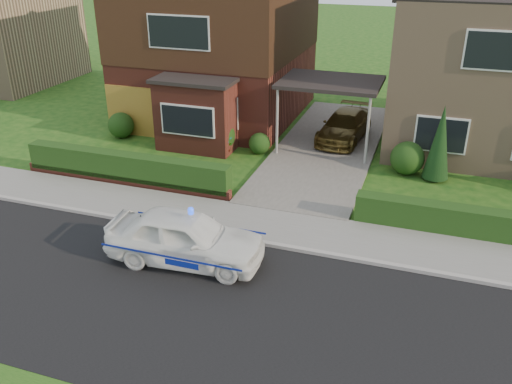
% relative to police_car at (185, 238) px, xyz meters
% --- Properties ---
extents(ground, '(120.00, 120.00, 0.00)m').
position_rel_police_car_xyz_m(ground, '(1.78, -1.64, -0.70)').
color(ground, '#164512').
rests_on(ground, ground).
extents(road, '(60.00, 6.00, 0.02)m').
position_rel_police_car_xyz_m(road, '(1.78, -1.64, -0.70)').
color(road, black).
rests_on(road, ground).
extents(kerb, '(60.00, 0.16, 0.12)m').
position_rel_police_car_xyz_m(kerb, '(1.78, 1.41, -0.64)').
color(kerb, '#9E9993').
rests_on(kerb, ground).
extents(sidewalk, '(60.00, 2.00, 0.10)m').
position_rel_police_car_xyz_m(sidewalk, '(1.78, 2.46, -0.65)').
color(sidewalk, slate).
rests_on(sidewalk, ground).
extents(driveway, '(3.80, 12.00, 0.12)m').
position_rel_police_car_xyz_m(driveway, '(1.78, 9.36, -0.64)').
color(driveway, '#666059').
rests_on(driveway, ground).
extents(house_left, '(7.50, 9.53, 7.25)m').
position_rel_police_car_xyz_m(house_left, '(-4.01, 12.26, 3.11)').
color(house_left, maroon).
rests_on(house_left, ground).
extents(house_right, '(7.50, 8.06, 7.25)m').
position_rel_police_car_xyz_m(house_right, '(7.58, 12.35, 2.96)').
color(house_right, tan).
rests_on(house_right, ground).
extents(carport_link, '(3.80, 3.00, 2.77)m').
position_rel_police_car_xyz_m(carport_link, '(1.78, 9.31, 1.95)').
color(carport_link, black).
rests_on(carport_link, ground).
extents(garage_door, '(2.20, 0.10, 2.10)m').
position_rel_police_car_xyz_m(garage_door, '(-6.47, 8.32, 0.35)').
color(garage_door, '#966620').
rests_on(garage_door, ground).
extents(dwarf_wall, '(7.70, 0.25, 0.36)m').
position_rel_police_car_xyz_m(dwarf_wall, '(-4.02, 3.66, -0.52)').
color(dwarf_wall, maroon).
rests_on(dwarf_wall, ground).
extents(hedge_left, '(7.50, 0.55, 0.90)m').
position_rel_police_car_xyz_m(hedge_left, '(-4.02, 3.81, -0.70)').
color(hedge_left, '#193510').
rests_on(hedge_left, ground).
extents(hedge_right, '(7.50, 0.55, 0.80)m').
position_rel_police_car_xyz_m(hedge_right, '(7.58, 3.71, -0.70)').
color(hedge_right, '#193510').
rests_on(hedge_right, ground).
extents(shrub_left_far, '(1.08, 1.08, 1.08)m').
position_rel_police_car_xyz_m(shrub_left_far, '(-6.72, 7.86, -0.16)').
color(shrub_left_far, '#193510').
rests_on(shrub_left_far, ground).
extents(shrub_left_mid, '(1.32, 1.32, 1.32)m').
position_rel_police_car_xyz_m(shrub_left_mid, '(-2.22, 7.66, -0.04)').
color(shrub_left_mid, '#193510').
rests_on(shrub_left_mid, ground).
extents(shrub_left_near, '(0.84, 0.84, 0.84)m').
position_rel_police_car_xyz_m(shrub_left_near, '(-0.62, 7.96, -0.28)').
color(shrub_left_near, '#193510').
rests_on(shrub_left_near, ground).
extents(shrub_right_near, '(1.20, 1.20, 1.20)m').
position_rel_police_car_xyz_m(shrub_right_near, '(4.98, 7.76, -0.10)').
color(shrub_right_near, '#193510').
rests_on(shrub_right_near, ground).
extents(conifer_a, '(0.90, 0.90, 2.60)m').
position_rel_police_car_xyz_m(conifer_a, '(5.98, 7.56, 0.60)').
color(conifer_a, black).
rests_on(conifer_a, ground).
extents(neighbour_left, '(6.50, 7.00, 5.20)m').
position_rel_police_car_xyz_m(neighbour_left, '(-18.22, 14.36, 1.90)').
color(neighbour_left, tan).
rests_on(neighbour_left, ground).
extents(police_car, '(3.79, 4.23, 1.57)m').
position_rel_police_car_xyz_m(police_car, '(0.00, 0.00, 0.00)').
color(police_car, white).
rests_on(police_car, ground).
extents(driveway_car, '(1.95, 4.04, 1.13)m').
position_rel_police_car_xyz_m(driveway_car, '(2.26, 10.36, -0.02)').
color(driveway_car, brown).
rests_on(driveway_car, driveway).
extents(potted_plant_a, '(0.50, 0.39, 0.85)m').
position_rel_police_car_xyz_m(potted_plant_a, '(-1.77, 7.36, -0.28)').
color(potted_plant_a, gray).
rests_on(potted_plant_a, ground).
extents(potted_plant_b, '(0.50, 0.49, 0.71)m').
position_rel_police_car_xyz_m(potted_plant_b, '(-4.16, 4.56, -0.35)').
color(potted_plant_b, gray).
rests_on(potted_plant_b, ground).
extents(potted_plant_c, '(0.47, 0.47, 0.71)m').
position_rel_police_car_xyz_m(potted_plant_c, '(-0.72, 4.36, -0.35)').
color(potted_plant_c, gray).
rests_on(potted_plant_c, ground).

